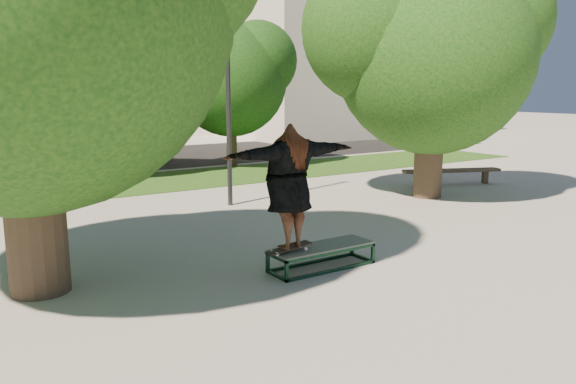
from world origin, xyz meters
TOP-DOWN VIEW (x-y plane):
  - ground at (0.00, 0.00)m, footprint 120.00×120.00m
  - grass_strip at (1.00, 9.50)m, footprint 30.00×4.00m
  - asphalt_strip at (0.00, 16.00)m, footprint 40.00×8.00m
  - tree_right at (5.92, 3.08)m, footprint 6.24×5.33m
  - bg_tree_mid at (-1.08, 12.08)m, footprint 5.76×4.92m
  - bg_tree_right at (4.43, 11.57)m, footprint 5.04×4.31m
  - lamppost at (1.00, 5.00)m, footprint 0.25×0.15m
  - side_building at (18.00, 22.00)m, footprint 15.00×10.00m
  - grind_box at (-0.13, -0.37)m, footprint 1.80×0.60m
  - skater_rig at (-0.78, -0.37)m, footprint 2.42×0.78m
  - bench at (8.18, 4.02)m, footprint 3.01×1.58m
  - car_grey at (-0.76, 13.50)m, footprint 2.97×5.93m
  - car_silver_b at (1.68, 16.13)m, footprint 3.00×5.46m

SIDE VIEW (x-z plane):
  - ground at x=0.00m, z-range 0.00..0.00m
  - asphalt_strip at x=0.00m, z-range 0.00..0.01m
  - grass_strip at x=1.00m, z-range 0.00..0.02m
  - grind_box at x=-0.13m, z-range 0.00..0.38m
  - bench at x=8.18m, z-range 0.16..0.64m
  - car_silver_b at x=1.68m, z-range 0.00..1.50m
  - car_grey at x=-0.76m, z-range 0.00..1.61m
  - skater_rig at x=-0.78m, z-range 0.41..2.43m
  - lamppost at x=1.00m, z-range 0.10..6.21m
  - bg_tree_right at x=4.43m, z-range 0.77..6.21m
  - side_building at x=18.00m, z-range 0.00..8.00m
  - bg_tree_mid at x=-1.08m, z-range 0.90..7.14m
  - tree_right at x=5.92m, z-range 0.84..7.35m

